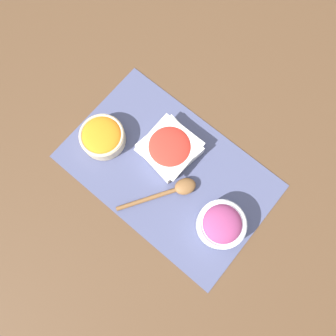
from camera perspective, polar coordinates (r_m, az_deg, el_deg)
ground_plane at (r=0.91m, az=-0.00°, el=-0.53°), size 3.00×3.00×0.00m
placemat at (r=0.90m, az=-0.00°, el=-0.50°), size 0.56×0.36×0.00m
carrot_bowl at (r=0.92m, az=-11.36°, el=5.41°), size 0.12×0.12×0.05m
onion_bowl at (r=0.85m, az=9.28°, el=-9.67°), size 0.12×0.12×0.07m
tomato_bowl at (r=0.89m, az=0.29°, el=3.49°), size 0.15×0.15×0.05m
wooden_spoon at (r=0.88m, az=1.20°, el=-3.82°), size 0.14×0.20×0.02m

